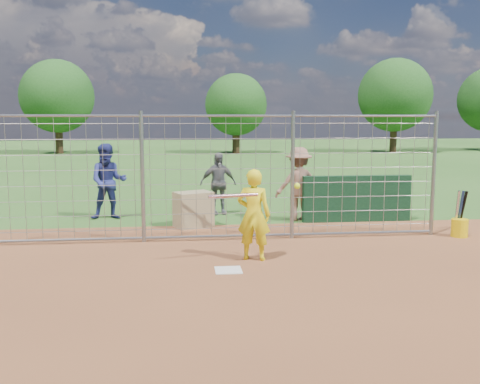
{
  "coord_description": "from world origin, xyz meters",
  "views": [
    {
      "loc": [
        -0.72,
        -8.58,
        2.48
      ],
      "look_at": [
        0.3,
        0.8,
        1.15
      ],
      "focal_mm": 40.0,
      "sensor_mm": 36.0,
      "label": 1
    }
  ],
  "objects": [
    {
      "name": "home_plate",
      "position": [
        0.0,
        -0.2,
        0.01
      ],
      "size": [
        0.43,
        0.43,
        0.02
      ],
      "primitive_type": "cube",
      "color": "silver",
      "rests_on": "ground"
    },
    {
      "name": "equipment_in_play",
      "position": [
        0.39,
        0.19,
        1.21
      ],
      "size": [
        1.58,
        0.29,
        0.21
      ],
      "color": "silver",
      "rests_on": "ground"
    },
    {
      "name": "backstop_fence",
      "position": [
        0.0,
        2.0,
        1.26
      ],
      "size": [
        9.08,
        0.08,
        2.6
      ],
      "color": "gray",
      "rests_on": "ground"
    },
    {
      "name": "ground",
      "position": [
        0.0,
        0.0,
        0.0
      ],
      "size": [
        100.0,
        100.0,
        0.0
      ],
      "primitive_type": "plane",
      "color": "#2D591E",
      "rests_on": "ground"
    },
    {
      "name": "dugout_wall",
      "position": [
        3.4,
        3.6,
        0.55
      ],
      "size": [
        2.6,
        0.2,
        1.1
      ],
      "primitive_type": "cube",
      "color": "#11381E",
      "rests_on": "ground"
    },
    {
      "name": "batter",
      "position": [
        0.5,
        0.43,
        0.8
      ],
      "size": [
        0.67,
        0.54,
        1.6
      ],
      "primitive_type": "imported",
      "rotation": [
        0.0,
        0.0,
        2.83
      ],
      "color": "yellow",
      "rests_on": "ground"
    },
    {
      "name": "bystander_a",
      "position": [
        -2.51,
        4.58,
        0.92
      ],
      "size": [
        0.94,
        0.75,
        1.84
      ],
      "primitive_type": "imported",
      "rotation": [
        0.0,
        0.0,
        0.06
      ],
      "color": "navy",
      "rests_on": "ground"
    },
    {
      "name": "equipment_bin",
      "position": [
        -0.48,
        3.39,
        0.4
      ],
      "size": [
        0.95,
        0.82,
        0.8
      ],
      "primitive_type": "cube",
      "rotation": [
        0.0,
        0.0,
        0.41
      ],
      "color": "tan",
      "rests_on": "ground"
    },
    {
      "name": "bystander_c",
      "position": [
        2.05,
        3.91,
        0.88
      ],
      "size": [
        1.22,
        0.8,
        1.77
      ],
      "primitive_type": "imported",
      "rotation": [
        0.0,
        0.0,
        3.28
      ],
      "color": "#895E4B",
      "rests_on": "ground"
    },
    {
      "name": "tree_line",
      "position": [
        3.13,
        28.13,
        3.71
      ],
      "size": [
        44.66,
        6.72,
        6.48
      ],
      "color": "#3F2B19",
      "rests_on": "ground"
    },
    {
      "name": "bucket_with_bats",
      "position": [
        5.0,
        1.76,
        0.25
      ],
      "size": [
        0.34,
        0.35,
        0.97
      ],
      "color": "yellow",
      "rests_on": "ground"
    },
    {
      "name": "infield_dirt",
      "position": [
        0.0,
        -3.0,
        0.01
      ],
      "size": [
        18.0,
        18.0,
        0.0
      ],
      "primitive_type": "plane",
      "color": "brown",
      "rests_on": "ground"
    },
    {
      "name": "bystander_b",
      "position": [
        0.18,
        4.91,
        0.8
      ],
      "size": [
        0.98,
        0.54,
        1.59
      ],
      "primitive_type": "imported",
      "rotation": [
        0.0,
        0.0,
        0.17
      ],
      "color": "#595A5E",
      "rests_on": "ground"
    }
  ]
}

